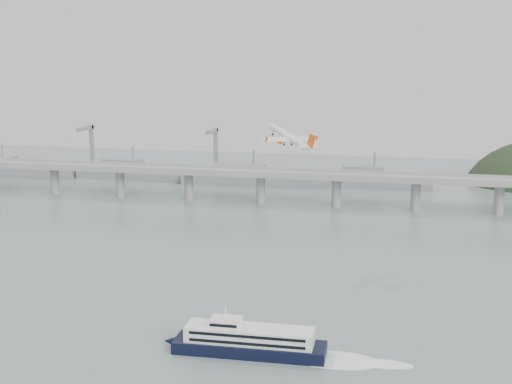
# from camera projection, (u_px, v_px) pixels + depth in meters

# --- Properties ---
(ground) EXTENTS (900.00, 900.00, 0.00)m
(ground) POSITION_uv_depth(u_px,v_px,m) (223.00, 313.00, 256.26)
(ground) COLOR slate
(ground) RESTS_ON ground
(bridge) EXTENTS (800.00, 22.00, 23.90)m
(bridge) POSITION_uv_depth(u_px,v_px,m) (304.00, 179.00, 444.67)
(bridge) COLOR gray
(bridge) RESTS_ON ground
(distant_fleet) EXTENTS (453.00, 60.90, 40.00)m
(distant_fleet) POSITION_uv_depth(u_px,v_px,m) (125.00, 172.00, 542.98)
(distant_fleet) COLOR slate
(distant_fleet) RESTS_ON ground
(ferry) EXTENTS (81.21, 15.19, 15.32)m
(ferry) POSITION_uv_depth(u_px,v_px,m) (250.00, 341.00, 220.17)
(ferry) COLOR black
(ferry) RESTS_ON ground
(airliner) EXTENTS (28.25, 27.16, 12.89)m
(airliner) POSITION_uv_depth(u_px,v_px,m) (290.00, 138.00, 313.76)
(airliner) COLOR white
(airliner) RESTS_ON ground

